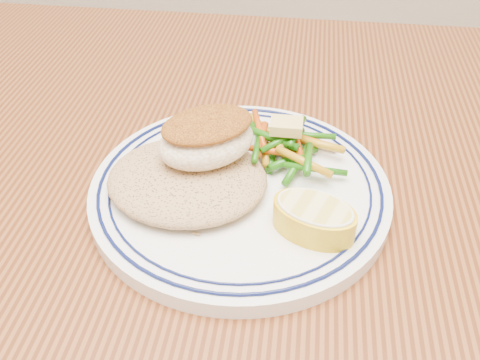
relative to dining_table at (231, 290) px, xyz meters
name	(u,v)px	position (x,y,z in m)	size (l,w,h in m)	color
dining_table	(231,290)	(0.00, 0.00, 0.00)	(1.50, 0.90, 0.75)	#4D230F
plate	(240,189)	(0.01, 0.03, 0.11)	(0.27, 0.27, 0.02)	white
rice_pilaf	(187,176)	(-0.04, 0.02, 0.13)	(0.14, 0.12, 0.03)	#9C784E
fish_fillet	(207,137)	(-0.03, 0.04, 0.15)	(0.11, 0.10, 0.04)	white
vegetable_pile	(287,145)	(0.04, 0.08, 0.13)	(0.11, 0.10, 0.03)	#B17F12
butter_pat	(286,126)	(0.04, 0.08, 0.14)	(0.03, 0.02, 0.01)	#D6BD68
lemon_wedge	(314,217)	(0.07, -0.02, 0.13)	(0.08, 0.08, 0.03)	yellow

